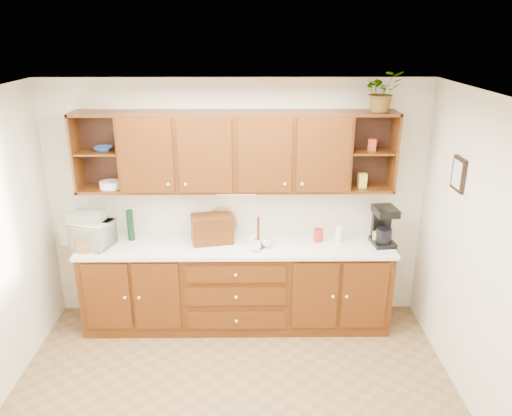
{
  "coord_description": "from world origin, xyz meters",
  "views": [
    {
      "loc": [
        0.16,
        -3.29,
        3.07
      ],
      "look_at": [
        0.2,
        1.15,
        1.45
      ],
      "focal_mm": 35.0,
      "sensor_mm": 36.0,
      "label": 1
    }
  ],
  "objects_px": {
    "microwave": "(88,233)",
    "potted_plant": "(382,91)",
    "coffee_maker": "(383,226)",
    "bread_box": "(212,229)"
  },
  "relations": [
    {
      "from": "microwave",
      "to": "potted_plant",
      "type": "bearing_deg",
      "value": 19.71
    },
    {
      "from": "microwave",
      "to": "potted_plant",
      "type": "distance_m",
      "value": 3.26
    },
    {
      "from": "coffee_maker",
      "to": "bread_box",
      "type": "bearing_deg",
      "value": 172.31
    },
    {
      "from": "microwave",
      "to": "potted_plant",
      "type": "xyz_separation_m",
      "value": [
        2.93,
        0.11,
        1.41
      ]
    },
    {
      "from": "potted_plant",
      "to": "bread_box",
      "type": "bearing_deg",
      "value": -178.91
    },
    {
      "from": "potted_plant",
      "to": "microwave",
      "type": "bearing_deg",
      "value": -177.86
    },
    {
      "from": "coffee_maker",
      "to": "potted_plant",
      "type": "bearing_deg",
      "value": 134.15
    },
    {
      "from": "microwave",
      "to": "bread_box",
      "type": "bearing_deg",
      "value": 21.09
    },
    {
      "from": "coffee_maker",
      "to": "potted_plant",
      "type": "xyz_separation_m",
      "value": [
        -0.11,
        0.09,
        1.35
      ]
    },
    {
      "from": "microwave",
      "to": "coffee_maker",
      "type": "xyz_separation_m",
      "value": [
        3.04,
        0.02,
        0.06
      ]
    }
  ]
}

